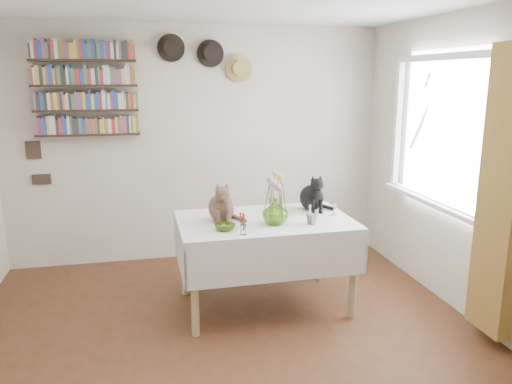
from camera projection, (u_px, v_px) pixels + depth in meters
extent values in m
cube|color=brown|center=(238.00, 365.00, 3.51)|extent=(4.04, 4.54, 0.04)
cube|color=silver|center=(198.00, 145.00, 5.38)|extent=(4.04, 0.04, 2.54)
cube|color=silver|center=(506.00, 176.00, 3.66)|extent=(0.04, 4.54, 2.54)
cube|color=white|center=(441.00, 131.00, 4.35)|extent=(0.01, 1.40, 1.20)
cube|color=white|center=(447.00, 57.00, 4.21)|extent=(0.06, 1.52, 0.06)
cube|color=white|center=(435.00, 201.00, 4.50)|extent=(0.06, 1.52, 0.06)
cube|color=white|center=(498.00, 142.00, 3.66)|extent=(0.06, 0.06, 1.20)
cube|color=white|center=(399.00, 124.00, 5.05)|extent=(0.06, 0.06, 1.20)
cube|color=white|center=(432.00, 201.00, 4.49)|extent=(0.12, 1.50, 0.04)
cube|color=brown|center=(502.00, 194.00, 3.54)|extent=(0.12, 0.38, 2.10)
cube|color=white|center=(265.00, 223.00, 4.24)|extent=(1.48, 0.96, 0.06)
cylinder|color=tan|center=(195.00, 292.00, 3.81)|extent=(0.06, 0.06, 0.72)
cylinder|color=tan|center=(353.00, 276.00, 4.10)|extent=(0.06, 0.06, 0.72)
cylinder|color=tan|center=(185.00, 257.00, 4.55)|extent=(0.06, 0.06, 0.72)
cylinder|color=tan|center=(320.00, 246.00, 4.85)|extent=(0.06, 0.06, 0.72)
imported|color=#96CA44|center=(275.00, 211.00, 4.07)|extent=(0.26, 0.26, 0.22)
imported|color=#96CA44|center=(225.00, 227.00, 3.92)|extent=(0.21, 0.21, 0.05)
imported|color=white|center=(311.00, 219.00, 4.08)|extent=(0.09, 0.09, 0.08)
cylinder|color=white|center=(310.00, 219.00, 4.08)|extent=(0.04, 0.04, 0.09)
cylinder|color=white|center=(310.00, 209.00, 4.07)|extent=(0.02, 0.02, 0.07)
cylinder|color=white|center=(243.00, 230.00, 3.81)|extent=(0.05, 0.05, 0.08)
cone|color=white|center=(334.00, 211.00, 4.33)|extent=(0.05, 0.05, 0.08)
sphere|color=beige|center=(335.00, 206.00, 4.32)|extent=(0.03, 0.03, 0.03)
cylinder|color=#4C7233|center=(271.00, 200.00, 4.05)|extent=(0.01, 0.01, 0.30)
sphere|color=pink|center=(271.00, 182.00, 4.02)|extent=(0.07, 0.07, 0.07)
cylinder|color=#4C7233|center=(281.00, 203.00, 4.04)|extent=(0.01, 0.01, 0.26)
sphere|color=pink|center=(281.00, 187.00, 4.01)|extent=(0.06, 0.06, 0.06)
cylinder|color=#4C7233|center=(281.00, 197.00, 4.08)|extent=(0.01, 0.01, 0.34)
sphere|color=#FBC34A|center=(282.00, 176.00, 4.05)|extent=(0.06, 0.06, 0.06)
cylinder|color=#4C7233|center=(267.00, 199.00, 4.07)|extent=(0.01, 0.01, 0.31)
sphere|color=#FBC34A|center=(267.00, 180.00, 4.04)|extent=(0.05, 0.05, 0.05)
cylinder|color=#4C7233|center=(274.00, 195.00, 4.09)|extent=(0.01, 0.01, 0.37)
sphere|color=#999E93|center=(274.00, 173.00, 4.04)|extent=(0.04, 0.04, 0.04)
cylinder|color=#4C7233|center=(270.00, 200.00, 4.00)|extent=(0.01, 0.01, 0.33)
sphere|color=#999E93|center=(270.00, 180.00, 3.97)|extent=(0.04, 0.04, 0.04)
cylinder|color=#4C7233|center=(285.00, 202.00, 4.03)|extent=(0.01, 0.01, 0.29)
sphere|color=#999E93|center=(285.00, 184.00, 3.99)|extent=(0.04, 0.04, 0.04)
cube|color=#2F2014|center=(89.00, 134.00, 5.01)|extent=(1.00, 0.16, 0.02)
cube|color=#2F2014|center=(87.00, 110.00, 4.95)|extent=(1.00, 0.16, 0.02)
cube|color=#2F2014|center=(85.00, 86.00, 4.90)|extent=(1.00, 0.16, 0.02)
cube|color=#2F2014|center=(83.00, 60.00, 4.84)|extent=(1.00, 0.16, 0.02)
cylinder|color=black|center=(171.00, 48.00, 5.05)|extent=(0.28, 0.02, 0.28)
cylinder|color=black|center=(171.00, 48.00, 5.01)|extent=(0.16, 0.08, 0.16)
cylinder|color=black|center=(210.00, 53.00, 5.14)|extent=(0.28, 0.02, 0.28)
cylinder|color=black|center=(211.00, 53.00, 5.11)|extent=(0.16, 0.08, 0.16)
cylinder|color=tan|center=(239.00, 68.00, 5.24)|extent=(0.28, 0.02, 0.28)
cylinder|color=tan|center=(240.00, 68.00, 5.20)|extent=(0.16, 0.08, 0.16)
cube|color=#38281E|center=(33.00, 150.00, 4.99)|extent=(0.14, 0.02, 0.18)
cube|color=#38281E|center=(42.00, 179.00, 5.07)|extent=(0.18, 0.02, 0.10)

